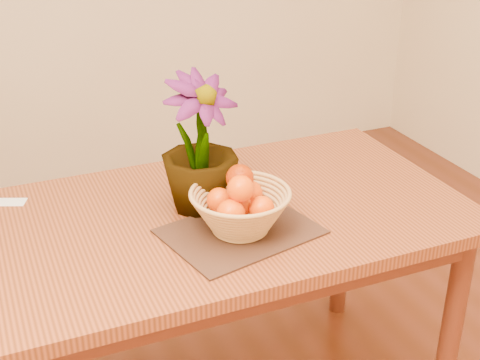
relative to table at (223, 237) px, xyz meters
name	(u,v)px	position (x,y,z in m)	size (l,w,h in m)	color
table	(223,237)	(0.00, 0.00, 0.00)	(1.40, 0.80, 0.75)	brown
placemat	(240,231)	(0.00, -0.13, 0.09)	(0.39, 0.29, 0.01)	#3D2216
wicker_basket	(240,213)	(0.00, -0.13, 0.15)	(0.27, 0.27, 0.11)	tan
orange_pile	(240,195)	(0.00, -0.13, 0.20)	(0.16, 0.16, 0.13)	#E13F03
potted_plant	(199,144)	(-0.05, 0.05, 0.28)	(0.22, 0.22, 0.39)	#184A15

